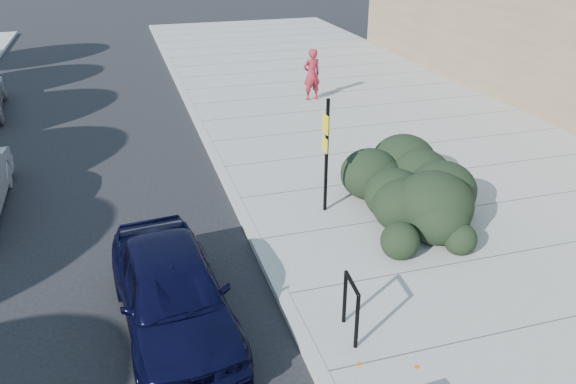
# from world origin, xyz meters

# --- Properties ---
(ground) EXTENTS (120.00, 120.00, 0.00)m
(ground) POSITION_xyz_m (0.00, 0.00, 0.00)
(ground) COLOR black
(ground) RESTS_ON ground
(sidewalk_near) EXTENTS (11.20, 50.00, 0.15)m
(sidewalk_near) POSITION_xyz_m (5.60, 5.00, 0.07)
(sidewalk_near) COLOR gray
(sidewalk_near) RESTS_ON ground
(curb_near) EXTENTS (0.22, 50.00, 0.17)m
(curb_near) POSITION_xyz_m (0.00, 5.00, 0.08)
(curb_near) COLOR #9E9E99
(curb_near) RESTS_ON ground
(bike_rack) EXTENTS (0.12, 0.69, 1.01)m
(bike_rack) POSITION_xyz_m (0.73, -1.31, 0.76)
(bike_rack) COLOR black
(bike_rack) RESTS_ON sidewalk_near
(sign_post) EXTENTS (0.10, 0.30, 2.63)m
(sign_post) POSITION_xyz_m (1.82, 2.85, 1.64)
(sign_post) COLOR black
(sign_post) RESTS_ON sidewalk_near
(hedge) EXTENTS (2.56, 4.59, 1.66)m
(hedge) POSITION_xyz_m (3.58, 2.50, 0.98)
(hedge) COLOR black
(hedge) RESTS_ON sidewalk_near
(sedan_navy) EXTENTS (2.05, 4.33, 1.43)m
(sedan_navy) POSITION_xyz_m (-1.92, -0.14, 0.72)
(sedan_navy) COLOR black
(sedan_navy) RESTS_ON ground
(pedestrian) EXTENTS (0.74, 0.54, 1.87)m
(pedestrian) POSITION_xyz_m (4.43, 11.34, 1.08)
(pedestrian) COLOR maroon
(pedestrian) RESTS_ON sidewalk_near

